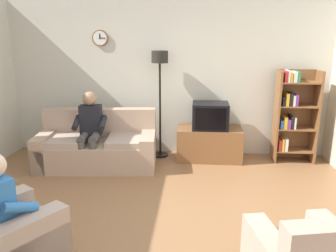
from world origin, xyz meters
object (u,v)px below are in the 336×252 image
object	(u,v)px
floor_lamp	(160,75)
bookshelf	(293,114)
person_on_couch	(90,126)
tv	(210,116)
person_in_left_armchair	(8,204)
couch	(97,147)
tv_stand	(209,144)
armchair_near_window	(3,239)

from	to	relation	value
floor_lamp	bookshelf	bearing A→B (deg)	-0.72
floor_lamp	person_on_couch	distance (m)	1.45
tv	person_in_left_armchair	size ratio (longest dim) A/B	0.54
bookshelf	person_in_left_armchair	bearing A→B (deg)	-137.44
couch	tv	world-z (taller)	tv
person_in_left_armchair	floor_lamp	bearing A→B (deg)	70.69
tv_stand	person_on_couch	xyz separation A→B (m)	(-1.92, -0.56, 0.42)
tv_stand	tv	size ratio (longest dim) A/B	1.83
tv_stand	floor_lamp	world-z (taller)	floor_lamp
tv	armchair_near_window	bearing A→B (deg)	-123.33
floor_lamp	person_on_couch	bearing A→B (deg)	-147.83
person_on_couch	person_in_left_armchair	world-z (taller)	person_on_couch
tv_stand	bookshelf	world-z (taller)	bookshelf
bookshelf	person_in_left_armchair	world-z (taller)	bookshelf
person_in_left_armchair	tv	bearing A→B (deg)	56.67
tv	bookshelf	size ratio (longest dim) A/B	0.39
armchair_near_window	tv_stand	bearing A→B (deg)	56.88
couch	tv	size ratio (longest dim) A/B	3.28
tv_stand	person_in_left_armchair	world-z (taller)	person_in_left_armchair
person_on_couch	person_in_left_armchair	bearing A→B (deg)	-90.59
tv	tv_stand	bearing A→B (deg)	90.00
person_on_couch	person_in_left_armchair	distance (m)	2.42
person_on_couch	person_in_left_armchair	size ratio (longest dim) A/B	1.11
couch	tv_stand	distance (m)	1.90
tv_stand	armchair_near_window	world-z (taller)	armchair_near_window
floor_lamp	person_on_couch	world-z (taller)	floor_lamp
bookshelf	armchair_near_window	world-z (taller)	bookshelf
armchair_near_window	person_on_couch	bearing A→B (deg)	88.31
couch	tv_stand	xyz separation A→B (m)	(1.85, 0.45, -0.03)
armchair_near_window	person_on_couch	size ratio (longest dim) A/B	0.95
tv	armchair_near_window	size ratio (longest dim) A/B	0.51
couch	bookshelf	world-z (taller)	bookshelf
couch	armchair_near_window	distance (m)	2.60
bookshelf	floor_lamp	distance (m)	2.33
tv_stand	bookshelf	bearing A→B (deg)	2.94
tv	person_in_left_armchair	xyz separation A→B (m)	(-1.94, -2.96, -0.18)
couch	tv_stand	size ratio (longest dim) A/B	1.79
floor_lamp	person_on_couch	xyz separation A→B (m)	(-1.05, -0.66, -0.75)
tv_stand	person_in_left_armchair	distance (m)	3.57
floor_lamp	armchair_near_window	distance (m)	3.54
couch	bookshelf	xyz separation A→B (m)	(3.23, 0.53, 0.51)
tv	bookshelf	bearing A→B (deg)	3.95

